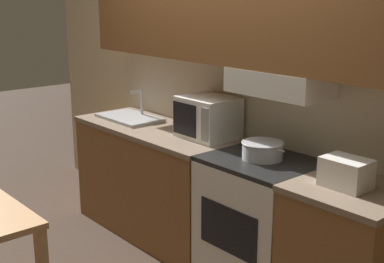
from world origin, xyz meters
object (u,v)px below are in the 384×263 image
(cooking_pot, at_px, (263,150))
(sink_basin, at_px, (129,117))
(toaster, at_px, (346,173))
(stove_range, at_px, (260,224))
(microwave, at_px, (208,117))

(cooking_pot, relative_size, sink_basin, 0.63)
(cooking_pot, xyz_separation_m, toaster, (0.65, -0.04, 0.02))
(cooking_pot, xyz_separation_m, sink_basin, (-1.50, -0.01, -0.04))
(stove_range, distance_m, toaster, 0.84)
(microwave, xyz_separation_m, toaster, (1.27, -0.13, -0.07))
(cooking_pot, bearing_deg, microwave, 171.92)
(toaster, distance_m, sink_basin, 2.15)
(cooking_pot, distance_m, sink_basin, 1.50)
(cooking_pot, bearing_deg, stove_range, -51.64)
(stove_range, bearing_deg, microwave, 170.94)
(stove_range, relative_size, sink_basin, 1.61)
(cooking_pot, relative_size, toaster, 1.32)
(microwave, height_order, sink_basin, microwave)
(cooking_pot, height_order, toaster, toaster)
(stove_range, distance_m, cooking_pot, 0.52)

